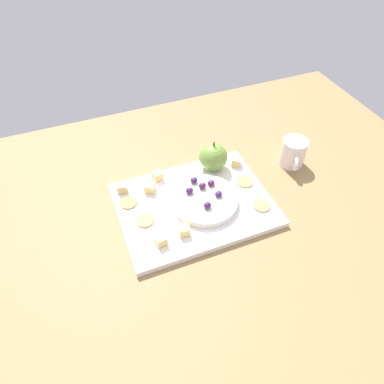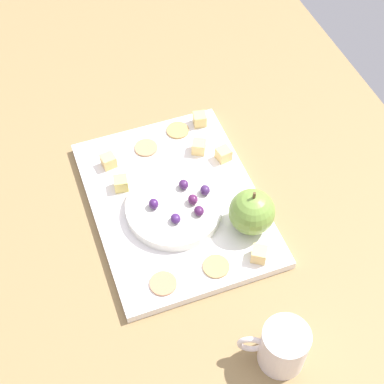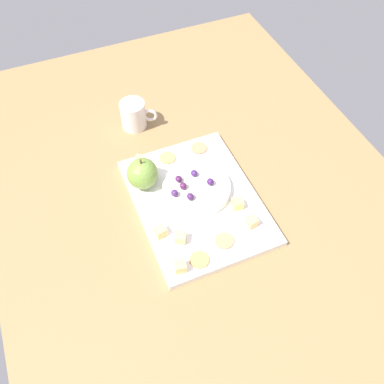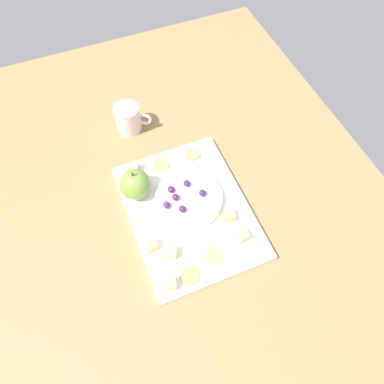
# 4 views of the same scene
# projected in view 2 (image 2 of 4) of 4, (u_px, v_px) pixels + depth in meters

# --- Properties ---
(table) EXTENTS (1.46, 0.99, 0.05)m
(table) POSITION_uv_depth(u_px,v_px,m) (163.00, 209.00, 1.05)
(table) COLOR olive
(table) RESTS_ON ground
(platter) EXTENTS (0.37, 0.28, 0.02)m
(platter) POSITION_uv_depth(u_px,v_px,m) (175.00, 202.00, 1.02)
(platter) COLOR white
(platter) RESTS_ON table
(serving_dish) EXTENTS (0.16, 0.16, 0.02)m
(serving_dish) POSITION_uv_depth(u_px,v_px,m) (174.00, 208.00, 0.99)
(serving_dish) COLOR white
(serving_dish) RESTS_ON platter
(apple_whole) EXTENTS (0.08, 0.08, 0.08)m
(apple_whole) POSITION_uv_depth(u_px,v_px,m) (252.00, 212.00, 0.95)
(apple_whole) COLOR olive
(apple_whole) RESTS_ON platter
(apple_stem) EXTENTS (0.01, 0.01, 0.01)m
(apple_stem) POSITION_uv_depth(u_px,v_px,m) (254.00, 195.00, 0.92)
(apple_stem) COLOR brown
(apple_stem) RESTS_ON apple_whole
(cheese_cube_0) EXTENTS (0.03, 0.03, 0.02)m
(cheese_cube_0) POSITION_uv_depth(u_px,v_px,m) (224.00, 154.00, 1.06)
(cheese_cube_0) COLOR #EDC373
(cheese_cube_0) RESTS_ON platter
(cheese_cube_1) EXTENTS (0.03, 0.03, 0.02)m
(cheese_cube_1) POSITION_uv_depth(u_px,v_px,m) (199.00, 147.00, 1.07)
(cheese_cube_1) COLOR #EEC673
(cheese_cube_1) RESTS_ON platter
(cheese_cube_2) EXTENTS (0.03, 0.03, 0.02)m
(cheese_cube_2) POSITION_uv_depth(u_px,v_px,m) (200.00, 119.00, 1.12)
(cheese_cube_2) COLOR #E2C270
(cheese_cube_2) RESTS_ON platter
(cheese_cube_3) EXTENTS (0.03, 0.03, 0.02)m
(cheese_cube_3) POSITION_uv_depth(u_px,v_px,m) (121.00, 183.00, 1.02)
(cheese_cube_3) COLOR #EAD26B
(cheese_cube_3) RESTS_ON platter
(cheese_cube_4) EXTENTS (0.03, 0.03, 0.02)m
(cheese_cube_4) POSITION_uv_depth(u_px,v_px,m) (109.00, 161.00, 1.05)
(cheese_cube_4) COLOR #F3C472
(cheese_cube_4) RESTS_ON platter
(cheese_cube_5) EXTENTS (0.03, 0.03, 0.02)m
(cheese_cube_5) POSITION_uv_depth(u_px,v_px,m) (259.00, 254.00, 0.93)
(cheese_cube_5) COLOR #EBC576
(cheese_cube_5) RESTS_ON platter
(cracker_0) EXTENTS (0.04, 0.04, 0.00)m
(cracker_0) POSITION_uv_depth(u_px,v_px,m) (146.00, 148.00, 1.08)
(cracker_0) COLOR tan
(cracker_0) RESTS_ON platter
(cracker_1) EXTENTS (0.04, 0.04, 0.00)m
(cracker_1) POSITION_uv_depth(u_px,v_px,m) (163.00, 284.00, 0.91)
(cracker_1) COLOR tan
(cracker_1) RESTS_ON platter
(cracker_2) EXTENTS (0.04, 0.04, 0.00)m
(cracker_2) POSITION_uv_depth(u_px,v_px,m) (216.00, 266.00, 0.93)
(cracker_2) COLOR tan
(cracker_2) RESTS_ON platter
(cracker_3) EXTENTS (0.04, 0.04, 0.00)m
(cracker_3) POSITION_uv_depth(u_px,v_px,m) (178.00, 130.00, 1.11)
(cracker_3) COLOR tan
(cracker_3) RESTS_ON platter
(grape_0) EXTENTS (0.02, 0.02, 0.02)m
(grape_0) POSITION_uv_depth(u_px,v_px,m) (178.00, 218.00, 0.96)
(grape_0) COLOR #432160
(grape_0) RESTS_ON serving_dish
(grape_1) EXTENTS (0.02, 0.02, 0.01)m
(grape_1) POSITION_uv_depth(u_px,v_px,m) (199.00, 211.00, 0.97)
(grape_1) COLOR #481C4A
(grape_1) RESTS_ON serving_dish
(grape_2) EXTENTS (0.02, 0.02, 0.02)m
(grape_2) POSITION_uv_depth(u_px,v_px,m) (154.00, 204.00, 0.97)
(grape_2) COLOR #421E5B
(grape_2) RESTS_ON serving_dish
(grape_3) EXTENTS (0.02, 0.02, 0.02)m
(grape_3) POSITION_uv_depth(u_px,v_px,m) (193.00, 200.00, 0.98)
(grape_3) COLOR #531E4B
(grape_3) RESTS_ON serving_dish
(grape_4) EXTENTS (0.02, 0.02, 0.02)m
(grape_4) POSITION_uv_depth(u_px,v_px,m) (205.00, 190.00, 0.99)
(grape_4) COLOR #44255A
(grape_4) RESTS_ON serving_dish
(grape_5) EXTENTS (0.02, 0.02, 0.02)m
(grape_5) POSITION_uv_depth(u_px,v_px,m) (184.00, 185.00, 1.00)
(grape_5) COLOR #451F53
(grape_5) RESTS_ON serving_dish
(cup) EXTENTS (0.07, 0.10, 0.08)m
(cup) POSITION_uv_depth(u_px,v_px,m) (283.00, 347.00, 0.83)
(cup) COLOR white
(cup) RESTS_ON table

